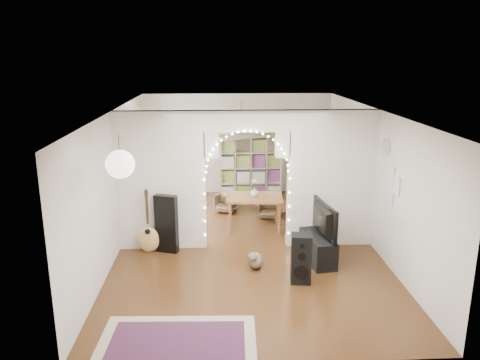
{
  "coord_description": "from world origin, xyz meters",
  "views": [
    {
      "loc": [
        -0.57,
        -8.72,
        3.72
      ],
      "look_at": [
        -0.12,
        0.3,
        1.27
      ],
      "focal_mm": 35.0,
      "sensor_mm": 36.0,
      "label": 1
    }
  ],
  "objects_px": {
    "acoustic_guitar": "(148,229)",
    "floor_speaker": "(301,259)",
    "dining_chair_left": "(226,203)",
    "dining_chair_right": "(269,209)",
    "bookcase": "(251,167)",
    "media_console": "(318,248)",
    "dining_table": "(254,199)"
  },
  "relations": [
    {
      "from": "floor_speaker",
      "to": "dining_chair_left",
      "type": "bearing_deg",
      "value": 114.15
    },
    {
      "from": "dining_chair_left",
      "to": "dining_chair_right",
      "type": "height_order",
      "value": "dining_chair_left"
    },
    {
      "from": "acoustic_guitar",
      "to": "floor_speaker",
      "type": "height_order",
      "value": "acoustic_guitar"
    },
    {
      "from": "floor_speaker",
      "to": "media_console",
      "type": "distance_m",
      "value": 0.94
    },
    {
      "from": "media_console",
      "to": "dining_chair_right",
      "type": "bearing_deg",
      "value": 95.89
    },
    {
      "from": "floor_speaker",
      "to": "media_console",
      "type": "xyz_separation_m",
      "value": [
        0.46,
        0.8,
        -0.17
      ]
    },
    {
      "from": "media_console",
      "to": "dining_chair_right",
      "type": "xyz_separation_m",
      "value": [
        -0.63,
        2.41,
        -0.04
      ]
    },
    {
      "from": "media_console",
      "to": "bookcase",
      "type": "height_order",
      "value": "bookcase"
    },
    {
      "from": "floor_speaker",
      "to": "dining_chair_left",
      "type": "xyz_separation_m",
      "value": [
        -1.17,
        3.7,
        -0.2
      ]
    },
    {
      "from": "media_console",
      "to": "dining_table",
      "type": "xyz_separation_m",
      "value": [
        -1.04,
        1.68,
        0.43
      ]
    },
    {
      "from": "floor_speaker",
      "to": "dining_chair_right",
      "type": "bearing_deg",
      "value": 99.64
    },
    {
      "from": "bookcase",
      "to": "dining_chair_right",
      "type": "height_order",
      "value": "bookcase"
    },
    {
      "from": "floor_speaker",
      "to": "dining_chair_left",
      "type": "relative_size",
      "value": 1.77
    },
    {
      "from": "acoustic_guitar",
      "to": "dining_chair_left",
      "type": "xyz_separation_m",
      "value": [
        1.54,
        2.33,
        -0.25
      ]
    },
    {
      "from": "acoustic_guitar",
      "to": "media_console",
      "type": "distance_m",
      "value": 3.23
    },
    {
      "from": "media_console",
      "to": "acoustic_guitar",
      "type": "bearing_deg",
      "value": 161.09
    },
    {
      "from": "floor_speaker",
      "to": "dining_table",
      "type": "height_order",
      "value": "floor_speaker"
    },
    {
      "from": "dining_table",
      "to": "dining_chair_right",
      "type": "bearing_deg",
      "value": 63.55
    },
    {
      "from": "floor_speaker",
      "to": "acoustic_guitar",
      "type": "bearing_deg",
      "value": 159.79
    },
    {
      "from": "acoustic_guitar",
      "to": "media_console",
      "type": "xyz_separation_m",
      "value": [
        3.17,
        -0.57,
        -0.21
      ]
    },
    {
      "from": "media_console",
      "to": "dining_table",
      "type": "bearing_deg",
      "value": 113.1
    },
    {
      "from": "acoustic_guitar",
      "to": "dining_table",
      "type": "height_order",
      "value": "acoustic_guitar"
    },
    {
      "from": "acoustic_guitar",
      "to": "dining_table",
      "type": "xyz_separation_m",
      "value": [
        2.13,
        1.11,
        0.22
      ]
    },
    {
      "from": "acoustic_guitar",
      "to": "media_console",
      "type": "bearing_deg",
      "value": -27.15
    },
    {
      "from": "floor_speaker",
      "to": "media_console",
      "type": "height_order",
      "value": "floor_speaker"
    },
    {
      "from": "dining_table",
      "to": "bookcase",
      "type": "bearing_deg",
      "value": 90.71
    },
    {
      "from": "dining_table",
      "to": "dining_chair_right",
      "type": "height_order",
      "value": "dining_table"
    },
    {
      "from": "dining_chair_left",
      "to": "dining_chair_right",
      "type": "relative_size",
      "value": 1.02
    },
    {
      "from": "floor_speaker",
      "to": "bookcase",
      "type": "bearing_deg",
      "value": 102.42
    },
    {
      "from": "acoustic_guitar",
      "to": "floor_speaker",
      "type": "distance_m",
      "value": 3.04
    },
    {
      "from": "dining_chair_left",
      "to": "dining_chair_right",
      "type": "xyz_separation_m",
      "value": [
        1.0,
        -0.49,
        -0.01
      ]
    },
    {
      "from": "bookcase",
      "to": "dining_table",
      "type": "bearing_deg",
      "value": -116.65
    }
  ]
}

